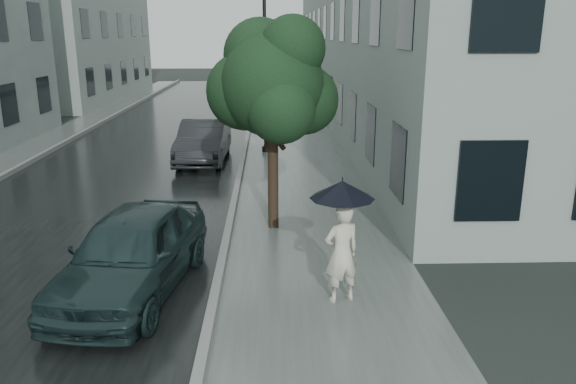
{
  "coord_description": "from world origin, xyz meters",
  "views": [
    {
      "loc": [
        -0.66,
        -8.15,
        4.19
      ],
      "look_at": [
        -0.33,
        1.94,
        1.3
      ],
      "focal_mm": 35.0,
      "sensor_mm": 36.0,
      "label": 1
    }
  ],
  "objects_px": {
    "lamp_post": "(261,61)",
    "pedestrian": "(342,253)",
    "street_tree": "(272,83)",
    "car_far": "(204,141)",
    "car_near": "(132,252)"
  },
  "relations": [
    {
      "from": "street_tree",
      "to": "car_far",
      "type": "height_order",
      "value": "street_tree"
    },
    {
      "from": "street_tree",
      "to": "car_far",
      "type": "xyz_separation_m",
      "value": [
        -2.27,
        6.59,
        -2.46
      ]
    },
    {
      "from": "pedestrian",
      "to": "car_near",
      "type": "height_order",
      "value": "pedestrian"
    },
    {
      "from": "car_near",
      "to": "lamp_post",
      "type": "bearing_deg",
      "value": 88.98
    },
    {
      "from": "street_tree",
      "to": "car_near",
      "type": "xyz_separation_m",
      "value": [
        -2.34,
        -3.24,
        -2.44
      ]
    },
    {
      "from": "street_tree",
      "to": "lamp_post",
      "type": "distance_m",
      "value": 8.03
    },
    {
      "from": "pedestrian",
      "to": "car_near",
      "type": "relative_size",
      "value": 0.4
    },
    {
      "from": "lamp_post",
      "to": "pedestrian",
      "type": "bearing_deg",
      "value": -100.45
    },
    {
      "from": "pedestrian",
      "to": "lamp_post",
      "type": "distance_m",
      "value": 12.03
    },
    {
      "from": "lamp_post",
      "to": "car_far",
      "type": "bearing_deg",
      "value": -160.63
    },
    {
      "from": "street_tree",
      "to": "pedestrian",
      "type": "bearing_deg",
      "value": -73.97
    },
    {
      "from": "street_tree",
      "to": "car_far",
      "type": "relative_size",
      "value": 1.09
    },
    {
      "from": "lamp_post",
      "to": "car_far",
      "type": "xyz_separation_m",
      "value": [
        -1.92,
        -1.43,
        -2.54
      ]
    },
    {
      "from": "car_near",
      "to": "car_far",
      "type": "relative_size",
      "value": 0.99
    },
    {
      "from": "pedestrian",
      "to": "lamp_post",
      "type": "bearing_deg",
      "value": -103.45
    }
  ]
}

